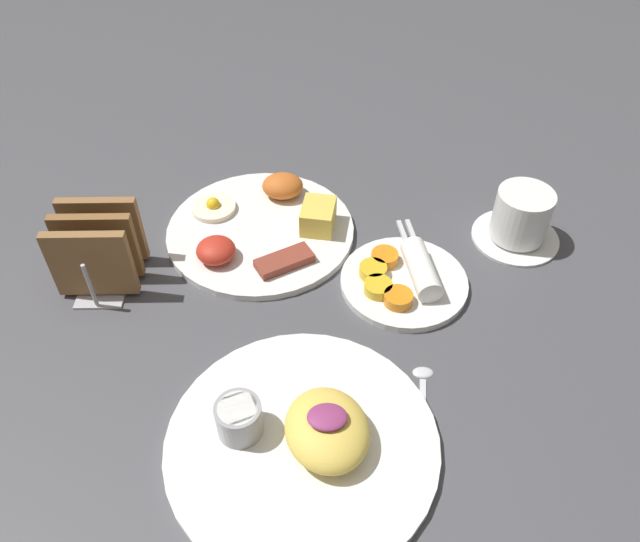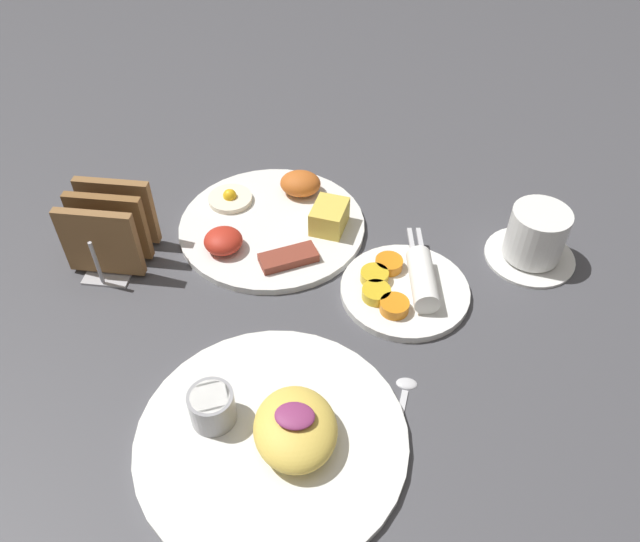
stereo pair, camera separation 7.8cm
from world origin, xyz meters
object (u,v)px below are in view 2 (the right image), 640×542
plate_condiments (405,287)px  coffee_cup (535,238)px  toast_rack (110,229)px  plate_breakfast (275,222)px  plate_foreground (273,433)px

plate_condiments → coffee_cup: bearing=27.8°
toast_rack → coffee_cup: bearing=6.8°
plate_breakfast → plate_condiments: (0.19, -0.11, 0.00)m
coffee_cup → plate_breakfast: bearing=176.9°
plate_condiments → toast_rack: toast_rack is taller
toast_rack → plate_breakfast: bearing=22.9°
plate_condiments → toast_rack: bearing=176.8°
toast_rack → plate_foreground: bearing=-44.0°
plate_foreground → toast_rack: toast_rack is taller
coffee_cup → plate_condiments: bearing=-152.2°
plate_breakfast → plate_condiments: plate_breakfast is taller
plate_foreground → toast_rack: (-0.26, 0.25, 0.03)m
plate_condiments → plate_foreground: size_ratio=0.64×
plate_breakfast → plate_foreground: size_ratio=0.93×
plate_breakfast → toast_rack: toast_rack is taller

